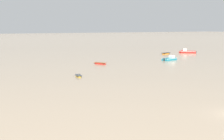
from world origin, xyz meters
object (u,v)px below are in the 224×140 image
(motorboat_moored_0, at_px, (186,52))
(motorboat_moored_1, at_px, (171,59))
(rowboat_moored_4, at_px, (166,54))
(rowboat_moored_1, at_px, (100,64))
(rowboat_moored_5, at_px, (78,76))

(motorboat_moored_0, height_order, motorboat_moored_1, motorboat_moored_0)
(motorboat_moored_0, distance_m, motorboat_moored_1, 25.73)
(motorboat_moored_1, height_order, rowboat_moored_4, motorboat_moored_1)
(rowboat_moored_1, bearing_deg, rowboat_moored_4, 87.96)
(rowboat_moored_1, relative_size, rowboat_moored_5, 1.22)
(rowboat_moored_1, xyz_separation_m, rowboat_moored_5, (-12.48, -15.92, -0.03))
(motorboat_moored_1, bearing_deg, rowboat_moored_5, -169.91)
(motorboat_moored_1, distance_m, rowboat_moored_5, 37.65)
(rowboat_moored_1, relative_size, rowboat_moored_4, 0.85)
(motorboat_moored_0, bearing_deg, rowboat_moored_5, 76.83)
(rowboat_moored_1, height_order, motorboat_moored_1, motorboat_moored_1)
(rowboat_moored_5, bearing_deg, motorboat_moored_1, 125.49)
(motorboat_moored_1, relative_size, rowboat_moored_4, 1.28)
(rowboat_moored_4, bearing_deg, rowboat_moored_5, -163.01)
(rowboat_moored_5, bearing_deg, rowboat_moored_4, 136.46)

